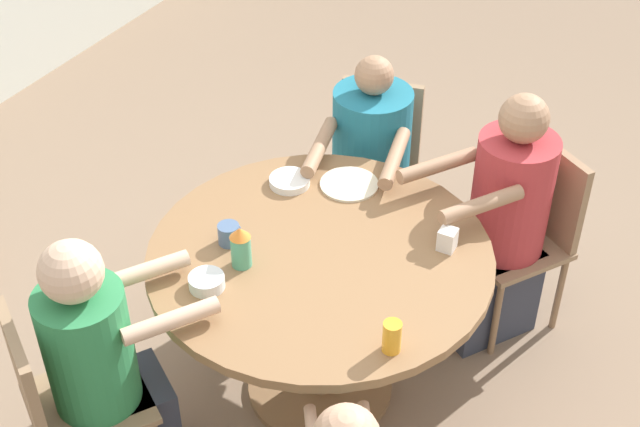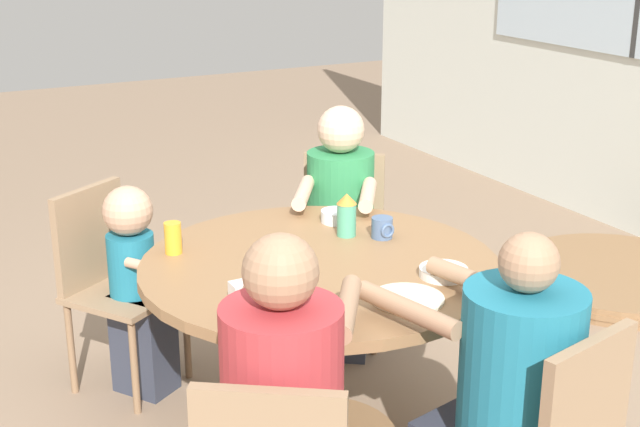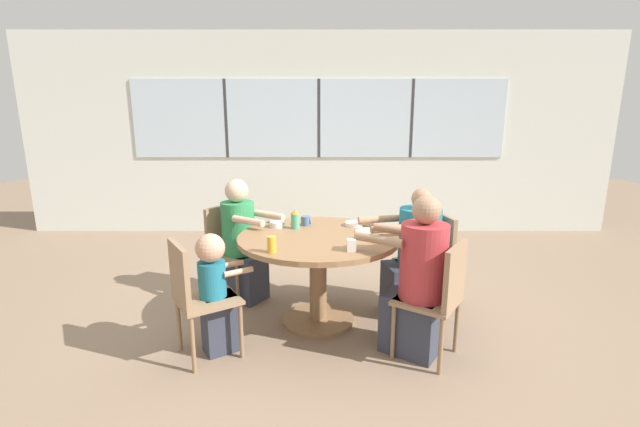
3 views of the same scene
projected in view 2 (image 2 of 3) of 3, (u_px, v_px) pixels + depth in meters
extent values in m
cylinder|color=olive|center=(320.00, 267.00, 3.17)|extent=(1.28, 1.28, 0.04)
cylinder|color=olive|center=(320.00, 360.00, 3.29)|extent=(0.14, 0.14, 0.70)
cube|color=#937556|center=(586.00, 410.00, 2.40)|extent=(0.12, 0.38, 0.42)
cube|color=#937556|center=(341.00, 253.00, 4.13)|extent=(0.55, 0.55, 0.03)
cube|color=#937556|center=(344.00, 196.00, 4.23)|extent=(0.24, 0.34, 0.42)
cylinder|color=#8C6B4C|center=(375.00, 313.00, 4.03)|extent=(0.03, 0.03, 0.41)
cylinder|color=#8C6B4C|center=(300.00, 310.00, 4.06)|extent=(0.03, 0.03, 0.41)
cylinder|color=#8C6B4C|center=(378.00, 284.00, 4.35)|extent=(0.03, 0.03, 0.41)
cylinder|color=#8C6B4C|center=(309.00, 281.00, 4.38)|extent=(0.03, 0.03, 0.41)
cube|color=#937556|center=(126.00, 294.00, 3.69)|extent=(0.55, 0.55, 0.03)
cube|color=#937556|center=(89.00, 236.00, 3.71)|extent=(0.24, 0.34, 0.42)
cylinder|color=#8C6B4C|center=(187.00, 334.00, 3.82)|extent=(0.03, 0.03, 0.41)
cylinder|color=#8C6B4C|center=(134.00, 367.00, 3.54)|extent=(0.03, 0.03, 0.41)
cylinder|color=#8C6B4C|center=(126.00, 318.00, 3.98)|extent=(0.03, 0.03, 0.41)
cylinder|color=#8C6B4C|center=(71.00, 348.00, 3.70)|extent=(0.03, 0.03, 0.41)
cylinder|color=#B23338|center=(282.00, 400.00, 2.34)|extent=(0.32, 0.32, 0.53)
sphere|color=#A37A5B|center=(280.00, 271.00, 2.23)|extent=(0.20, 0.20, 0.20)
cylinder|color=#A37A5B|center=(246.00, 303.00, 2.57)|extent=(0.33, 0.25, 0.06)
cylinder|color=#A37A5B|center=(347.00, 308.00, 2.54)|extent=(0.33, 0.25, 0.06)
cylinder|color=#1E7089|center=(520.00, 369.00, 2.55)|extent=(0.35, 0.35, 0.49)
sphere|color=#A37A5B|center=(529.00, 262.00, 2.44)|extent=(0.17, 0.17, 0.17)
cylinder|color=#A37A5B|center=(408.00, 309.00, 2.62)|extent=(0.39, 0.14, 0.06)
cylinder|color=#A37A5B|center=(477.00, 282.00, 2.82)|extent=(0.39, 0.14, 0.06)
cube|color=#333847|center=(338.00, 303.00, 4.10)|extent=(0.45, 0.43, 0.43)
cylinder|color=#2D844C|center=(340.00, 204.00, 4.02)|extent=(0.30, 0.30, 0.48)
sphere|color=#DBB293|center=(341.00, 129.00, 3.91)|extent=(0.21, 0.21, 0.21)
cylinder|color=#DBB293|center=(368.00, 195.00, 3.72)|extent=(0.31, 0.23, 0.06)
cylinder|color=#DBB293|center=(303.00, 193.00, 3.75)|extent=(0.31, 0.23, 0.06)
cube|color=#333847|center=(144.00, 342.00, 3.72)|extent=(0.29, 0.27, 0.43)
cylinder|color=#1E7089|center=(132.00, 264.00, 3.63)|extent=(0.19, 0.19, 0.26)
sphere|color=tan|center=(128.00, 211.00, 3.56)|extent=(0.20, 0.20, 0.20)
cylinder|color=tan|center=(176.00, 253.00, 3.61)|extent=(0.20, 0.15, 0.04)
cylinder|color=tan|center=(148.00, 267.00, 3.47)|extent=(0.20, 0.15, 0.04)
cylinder|color=slate|center=(382.00, 228.00, 3.38)|extent=(0.08, 0.08, 0.08)
torus|color=slate|center=(388.00, 231.00, 3.35)|extent=(0.01, 0.06, 0.06)
cylinder|color=#4CA57F|center=(347.00, 220.00, 3.40)|extent=(0.07, 0.07, 0.13)
cone|color=orange|center=(347.00, 199.00, 3.37)|extent=(0.08, 0.08, 0.04)
cylinder|color=gold|center=(173.00, 238.00, 3.22)|extent=(0.06, 0.06, 0.12)
cube|color=silver|center=(241.00, 296.00, 2.77)|extent=(0.06, 0.06, 0.09)
cylinder|color=silver|center=(337.00, 216.00, 3.57)|extent=(0.13, 0.13, 0.05)
cylinder|color=white|center=(443.00, 272.00, 3.03)|extent=(0.17, 0.17, 0.03)
cylinder|color=beige|center=(407.00, 298.00, 2.84)|extent=(0.24, 0.24, 0.01)
cylinder|color=olive|center=(619.00, 282.00, 4.85)|extent=(1.16, 1.16, 0.03)
cylinder|color=olive|center=(619.00, 277.00, 4.84)|extent=(1.17, 1.17, 0.03)
cylinder|color=olive|center=(620.00, 272.00, 4.83)|extent=(1.16, 1.16, 0.03)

